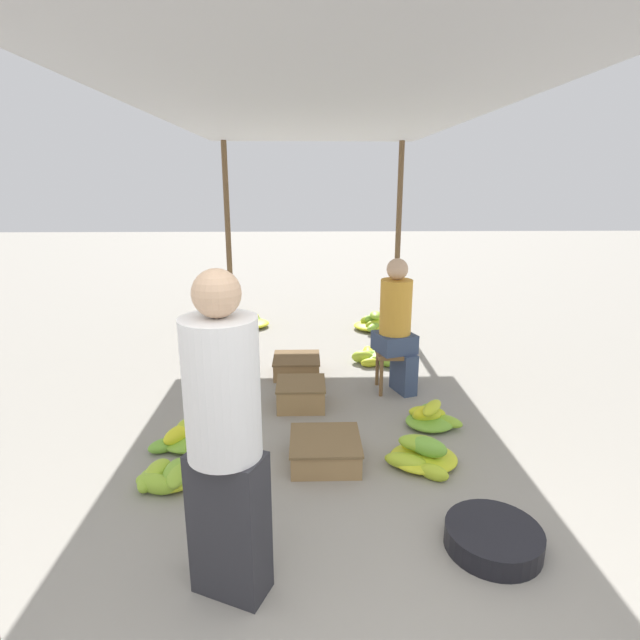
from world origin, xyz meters
TOP-DOWN VIEW (x-y plane):
  - canopy_post_back_left at (-1.26, 6.29)m, footprint 0.08×0.08m
  - canopy_post_back_right at (1.26, 6.29)m, footprint 0.08×0.08m
  - canopy_tarp at (0.00, 3.29)m, footprint 2.91×6.39m
  - vendor_foreground at (-0.49, 0.94)m, footprint 0.46×0.46m
  - stool at (0.73, 3.40)m, footprint 0.34×0.34m
  - vendor_seated at (0.75, 3.39)m, footprint 0.43×0.43m
  - basin_black at (0.92, 1.19)m, footprint 0.53×0.53m
  - banana_pile_left_0 at (-0.93, 5.67)m, footprint 0.58×0.57m
  - banana_pile_left_1 at (-1.03, 2.36)m, footprint 0.54×0.56m
  - banana_pile_left_2 at (-1.06, 1.83)m, footprint 0.42×0.37m
  - banana_pile_right_0 at (0.83, 5.51)m, footprint 0.60×0.60m
  - banana_pile_right_1 at (0.72, 2.06)m, footprint 0.56×0.62m
  - banana_pile_right_2 at (0.70, 4.24)m, footprint 0.63×0.61m
  - banana_pile_right_3 at (0.92, 2.64)m, footprint 0.49×0.48m
  - crate_near at (0.02, 2.10)m, footprint 0.51×0.51m
  - crate_mid at (-0.22, 3.85)m, footprint 0.49×0.49m
  - crate_far at (-0.17, 3.06)m, footprint 0.44×0.44m

SIDE VIEW (x-z plane):
  - banana_pile_right_2 at x=0.70m, z-range -0.02..0.13m
  - basin_black at x=0.92m, z-range 0.00..0.13m
  - banana_pile_left_1 at x=-1.03m, z-range -0.03..0.17m
  - banana_pile_left_2 at x=-1.06m, z-range -0.01..0.15m
  - banana_pile_right_0 at x=0.83m, z-range -0.04..0.21m
  - banana_pile_right_1 at x=0.72m, z-range -0.04..0.20m
  - banana_pile_left_0 at x=-0.93m, z-range -0.03..0.19m
  - banana_pile_right_3 at x=0.92m, z-range -0.03..0.20m
  - crate_near at x=0.02m, z-range 0.00..0.19m
  - crate_mid at x=-0.22m, z-range 0.00..0.19m
  - crate_far at x=-0.17m, z-range 0.00..0.23m
  - stool at x=0.73m, z-range 0.12..0.53m
  - vendor_seated at x=0.75m, z-range 0.03..1.33m
  - vendor_foreground at x=-0.49m, z-range 0.03..1.66m
  - canopy_post_back_left at x=-1.26m, z-range 0.00..2.55m
  - canopy_post_back_right at x=1.26m, z-range 0.00..2.55m
  - canopy_tarp at x=0.00m, z-range 2.55..2.59m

